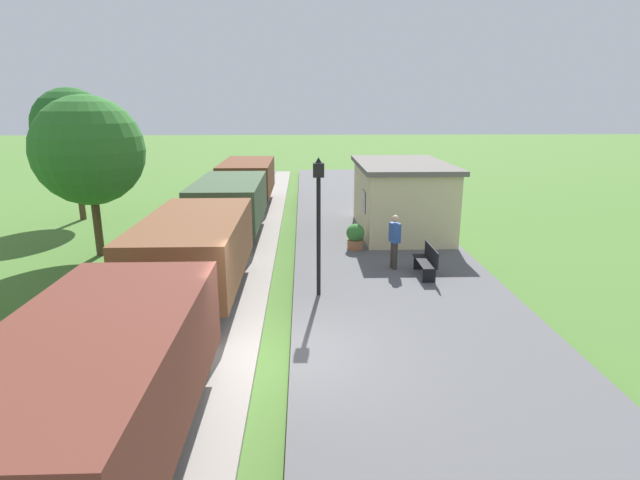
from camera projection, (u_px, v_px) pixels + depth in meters
The scene contains 13 objects.
ground_plane at pixel (281, 365), 10.38m from camera, with size 160.00×160.00×0.00m, color #47702D.
platform_slab at pixel (434, 357), 10.46m from camera, with size 6.00×60.00×0.25m, color #565659.
track_ballast at pixel (164, 365), 10.29m from camera, with size 3.80×60.00×0.12m, color gray.
rail_near at pixel (199, 358), 10.28m from camera, with size 0.07×60.00×0.14m, color slate.
rail_far at pixel (128, 360), 10.23m from camera, with size 0.07×60.00×0.14m, color slate.
freight_train at pixel (216, 225), 16.48m from camera, with size 2.50×26.00×2.12m.
station_hut at pixel (401, 197), 20.00m from camera, with size 3.50×5.80×2.78m.
bench_near_hut at pixel (427, 261), 14.94m from camera, with size 0.42×1.50×0.91m.
person_waiting at pixel (394, 240), 15.48m from camera, with size 0.34×0.43×1.71m.
potted_planter at pixel (355, 236), 17.70m from camera, with size 0.64×0.64×0.92m.
lamp_post_near at pixel (319, 202), 12.88m from camera, with size 0.28×0.28×3.70m.
tree_trackside_far at pixel (89, 151), 17.00m from camera, with size 3.71×3.71×5.57m.
tree_field_left at pixel (72, 126), 22.40m from camera, with size 3.37×3.37×5.97m.
Camera 1 is at (0.50, -9.35, 5.25)m, focal length 28.08 mm.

